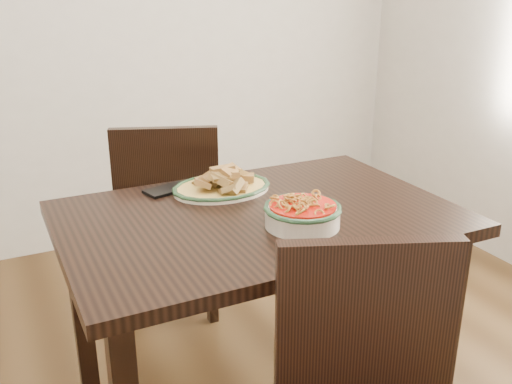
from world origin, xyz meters
name	(u,v)px	position (x,y,z in m)	size (l,w,h in m)	color
wall_back	(109,7)	(0.00, 1.75, 1.30)	(3.50, 0.10, 2.60)	beige
dining_table	(259,241)	(0.05, 0.11, 0.65)	(1.20, 0.80, 0.75)	black
chair_far	(170,211)	(-0.02, 0.84, 0.50)	(0.54, 0.54, 0.89)	black
fish_plate	(221,179)	(0.02, 0.33, 0.79)	(0.33, 0.26, 0.11)	white
noodle_bowl	(302,212)	(0.11, -0.04, 0.79)	(0.23, 0.23, 0.08)	beige
smartphone	(168,190)	(-0.15, 0.41, 0.76)	(0.16, 0.08, 0.01)	black
napkin	(232,178)	(0.10, 0.43, 0.76)	(0.13, 0.11, 0.01)	maroon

